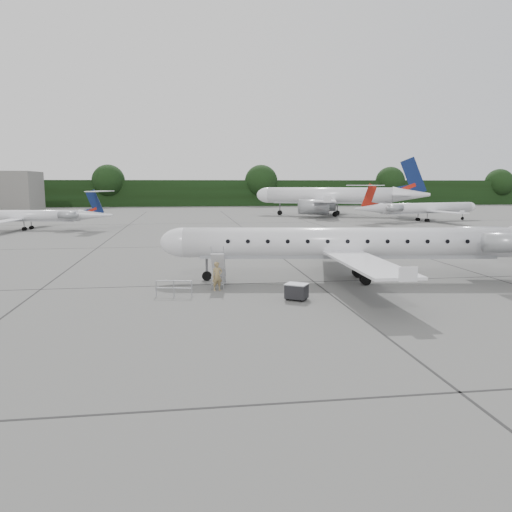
{
  "coord_description": "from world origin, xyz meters",
  "views": [
    {
      "loc": [
        -12.22,
        -26.35,
        6.84
      ],
      "look_at": [
        -7.82,
        4.66,
        2.3
      ],
      "focal_mm": 35.0,
      "sensor_mm": 36.0,
      "label": 1
    }
  ],
  "objects": [
    {
      "name": "passenger",
      "position": [
        -10.26,
        5.28,
        0.94
      ],
      "size": [
        0.78,
        0.62,
        1.88
      ],
      "primitive_type": "imported",
      "rotation": [
        0.0,
        0.0,
        0.27
      ],
      "color": "#907A4E",
      "rests_on": "ground"
    },
    {
      "name": "ground",
      "position": [
        0.0,
        0.0,
        0.0
      ],
      "size": [
        320.0,
        320.0,
        0.0
      ],
      "primitive_type": "plane",
      "color": "#5F5F5C",
      "rests_on": "ground"
    },
    {
      "name": "airstair",
      "position": [
        -10.09,
        6.47,
        1.19
      ],
      "size": [
        1.14,
        2.2,
        2.38
      ],
      "primitive_type": null,
      "rotation": [
        0.0,
        0.0,
        -0.14
      ],
      "color": "silver",
      "rests_on": "ground"
    },
    {
      "name": "bg_regional_right",
      "position": [
        31.9,
        60.33,
        3.39
      ],
      "size": [
        29.7,
        24.52,
        6.78
      ],
      "primitive_type": null,
      "rotation": [
        0.0,
        0.0,
        3.4
      ],
      "color": "silver",
      "rests_on": "ground"
    },
    {
      "name": "safety_railing",
      "position": [
        -13.0,
        3.81,
        0.5
      ],
      "size": [
        2.17,
        0.53,
        1.0
      ],
      "primitive_type": null,
      "rotation": [
        0.0,
        0.0,
        -0.21
      ],
      "color": "#979AA0",
      "rests_on": "ground"
    },
    {
      "name": "bg_regional_left",
      "position": [
        -36.47,
        52.47,
        2.96
      ],
      "size": [
        25.24,
        20.21,
        5.93
      ],
      "primitive_type": null,
      "rotation": [
        0.0,
        0.0,
        -0.19
      ],
      "color": "silver",
      "rests_on": "ground"
    },
    {
      "name": "main_regional_jet",
      "position": [
        -0.94,
        7.33,
        3.79
      ],
      "size": [
        32.3,
        25.29,
        7.58
      ],
      "primitive_type": null,
      "rotation": [
        0.0,
        0.0,
        -0.14
      ],
      "color": "silver",
      "rests_on": "ground"
    },
    {
      "name": "bg_narrowbody",
      "position": [
        18.31,
        77.94,
        6.08
      ],
      "size": [
        40.61,
        35.5,
        12.15
      ],
      "primitive_type": null,
      "rotation": [
        0.0,
        0.0,
        -0.39
      ],
      "color": "silver",
      "rests_on": "ground"
    },
    {
      "name": "treeline",
      "position": [
        0.0,
        130.0,
        4.0
      ],
      "size": [
        260.0,
        4.0,
        8.0
      ],
      "primitive_type": "cube",
      "color": "black",
      "rests_on": "ground"
    },
    {
      "name": "baggage_cart",
      "position": [
        -5.77,
        1.97,
        0.52
      ],
      "size": [
        1.54,
        1.47,
        1.04
      ],
      "primitive_type": null,
      "rotation": [
        0.0,
        0.0,
        -0.57
      ],
      "color": "black",
      "rests_on": "ground"
    }
  ]
}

